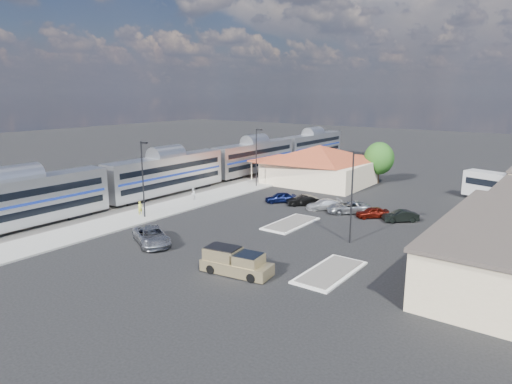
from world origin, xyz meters
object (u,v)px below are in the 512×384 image
Objects in this scene: suv at (152,236)px; pickup_truck at (237,263)px; station_depot at (319,164)px; coach_bus at (511,188)px.

pickup_truck is at bearing -67.06° from suv.
coach_bus is (26.79, 2.88, -0.93)m from station_depot.
pickup_truck is 1.02× the size of suv.
station_depot reaches higher than suv.
station_depot is 38.75m from pickup_truck.
pickup_truck is at bearing -71.14° from station_depot.
coach_bus is at bearing -5.99° from suv.
pickup_truck is 42.02m from coach_bus.
pickup_truck is at bearing 176.44° from coach_bus.
suv is (1.31, -35.73, -2.31)m from station_depot.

